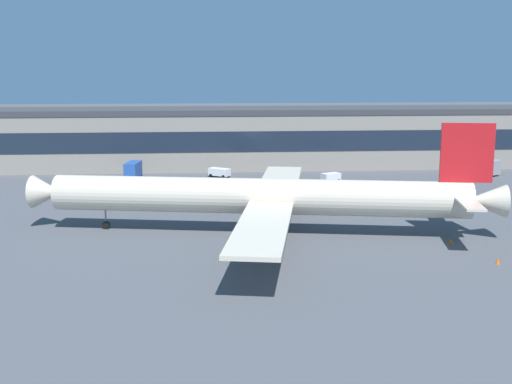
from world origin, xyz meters
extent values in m
plane|color=#4C4F54|center=(0.00, 0.00, 0.00)|extent=(600.00, 600.00, 0.00)
cube|color=gray|center=(0.00, 58.10, 6.06)|extent=(196.79, 14.92, 12.13)
cube|color=#38383D|center=(0.00, 58.10, 12.73)|extent=(200.73, 15.21, 1.20)
cube|color=#192333|center=(0.00, 50.59, 6.67)|extent=(192.86, 0.16, 4.37)
cylinder|color=beige|center=(0.23, -1.38, 5.20)|extent=(57.32, 15.02, 4.91)
cone|color=beige|center=(-29.44, 3.97, 5.20)|extent=(5.18, 5.38, 4.67)
cone|color=beige|center=(30.15, -6.78, 5.20)|extent=(6.10, 5.31, 4.42)
cube|color=red|center=(27.47, -6.30, 11.58)|extent=(6.86, 1.71, 7.86)
cube|color=beige|center=(26.02, -11.53, 5.93)|extent=(3.93, 9.13, 0.30)
cube|color=beige|center=(27.94, -0.89, 5.93)|extent=(3.93, 9.13, 0.30)
cube|color=beige|center=(-0.53, -16.86, 4.70)|extent=(10.49, 26.47, 0.50)
cube|color=beige|center=(4.93, 13.38, 4.70)|extent=(10.49, 26.47, 0.50)
cylinder|color=#99999E|center=(-0.82, -12.87, 2.95)|extent=(4.47, 3.38, 2.70)
cylinder|color=#99999E|center=(3.26, 9.75, 2.95)|extent=(4.47, 3.38, 2.70)
cylinder|color=black|center=(-21.22, 2.49, 0.55)|extent=(1.17, 0.69, 1.10)
cylinder|color=slate|center=(-21.22, 2.49, 2.19)|extent=(0.24, 0.24, 2.74)
cylinder|color=black|center=(2.66, -4.07, 0.55)|extent=(1.17, 0.69, 1.10)
cylinder|color=slate|center=(2.66, -4.07, 2.19)|extent=(0.24, 0.24, 2.74)
cylinder|color=black|center=(3.45, 0.28, 0.55)|extent=(1.17, 0.69, 1.10)
cylinder|color=slate|center=(3.45, 0.28, 2.19)|extent=(0.24, 0.24, 2.74)
cube|color=gray|center=(51.06, 44.53, 1.85)|extent=(7.07, 8.50, 3.00)
cube|color=black|center=(49.75, 46.43, 2.45)|extent=(3.79, 3.88, 0.75)
cylinder|color=black|center=(48.35, 46.23, 0.35)|extent=(0.64, 0.75, 0.70)
cylinder|color=black|center=(50.43, 47.66, 0.35)|extent=(0.64, 0.75, 0.70)
cylinder|color=black|center=(51.69, 41.39, 0.35)|extent=(0.64, 0.75, 0.70)
cylinder|color=black|center=(53.76, 42.82, 0.35)|extent=(0.64, 0.75, 0.70)
cube|color=white|center=(-4.11, 44.81, 1.10)|extent=(4.70, 4.05, 1.50)
cube|color=black|center=(-3.11, 44.13, 1.40)|extent=(2.26, 2.31, 0.38)
cylinder|color=black|center=(-2.36, 44.65, 0.35)|extent=(0.75, 0.64, 0.70)
cylinder|color=black|center=(-3.32, 43.24, 0.35)|extent=(0.75, 0.64, 0.70)
cylinder|color=black|center=(-4.90, 46.39, 0.35)|extent=(0.75, 0.64, 0.70)
cylinder|color=black|center=(-5.86, 44.97, 0.35)|extent=(0.75, 0.64, 0.70)
cube|color=#2651A5|center=(-21.59, 43.29, 1.95)|extent=(3.20, 6.27, 3.20)
cube|color=black|center=(-21.82, 41.66, 2.59)|extent=(2.48, 2.38, 0.80)
cylinder|color=black|center=(-20.81, 41.06, 0.35)|extent=(0.39, 0.73, 0.70)
cylinder|color=black|center=(-22.95, 41.36, 0.35)|extent=(0.39, 0.73, 0.70)
cylinder|color=black|center=(-20.24, 45.22, 0.35)|extent=(0.39, 0.73, 0.70)
cylinder|color=black|center=(-22.37, 45.52, 0.35)|extent=(0.39, 0.73, 0.70)
cube|color=white|center=(17.71, 36.96, 1.10)|extent=(4.11, 3.37, 1.50)
cube|color=black|center=(18.60, 37.40, 1.40)|extent=(1.94, 2.21, 0.38)
cylinder|color=black|center=(18.45, 38.32, 0.35)|extent=(0.76, 0.58, 0.70)
cylinder|color=black|center=(19.23, 36.71, 0.35)|extent=(0.76, 0.58, 0.70)
cylinder|color=black|center=(16.18, 37.22, 0.35)|extent=(0.76, 0.58, 0.70)
cylinder|color=black|center=(16.97, 35.60, 0.35)|extent=(0.76, 0.58, 0.70)
cone|color=#F2590C|center=(24.87, -9.25, 0.36)|extent=(0.57, 0.57, 0.71)
cone|color=#F2590C|center=(1.97, -10.54, 0.37)|extent=(0.58, 0.58, 0.73)
cone|color=#F2590C|center=(27.18, -18.12, 0.34)|extent=(0.54, 0.54, 0.68)
camera|label=1|loc=(-6.94, -90.73, 23.25)|focal=46.61mm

